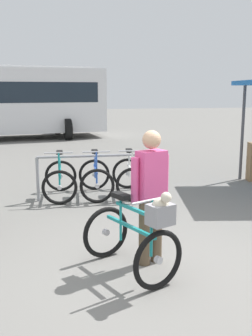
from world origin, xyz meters
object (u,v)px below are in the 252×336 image
object	(u,v)px
racked_bike_teal	(60,179)
racked_bike_white	(130,177)
racked_bike_blue	(96,178)
featured_bicycle	(136,235)
person_with_featured_bike	(151,191)

from	to	relation	value
racked_bike_teal	racked_bike_white	world-z (taller)	same
racked_bike_teal	racked_bike_blue	bearing A→B (deg)	-1.82
featured_bicycle	person_with_featured_bike	xyz separation A→B (m)	(0.25, 0.30, 0.42)
racked_bike_blue	racked_bike_white	size ratio (longest dim) A/B	0.97
racked_bike_teal	racked_bike_white	size ratio (longest dim) A/B	0.99
racked_bike_blue	featured_bicycle	xyz separation A→B (m)	(0.02, -3.53, 0.12)
racked_bike_teal	person_with_featured_bike	xyz separation A→B (m)	(0.97, -3.25, 0.54)
racked_bike_blue	person_with_featured_bike	size ratio (longest dim) A/B	0.69
racked_bike_blue	racked_bike_white	world-z (taller)	same
racked_bike_teal	racked_bike_blue	distance (m)	0.70
racked_bike_white	person_with_featured_bike	xyz separation A→B (m)	(-0.43, -3.20, 0.54)
racked_bike_blue	featured_bicycle	size ratio (longest dim) A/B	0.90
racked_bike_teal	person_with_featured_bike	world-z (taller)	person_with_featured_bike
racked_bike_teal	featured_bicycle	size ratio (longest dim) A/B	0.91
person_with_featured_bike	racked_bike_teal	bearing A→B (deg)	106.56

